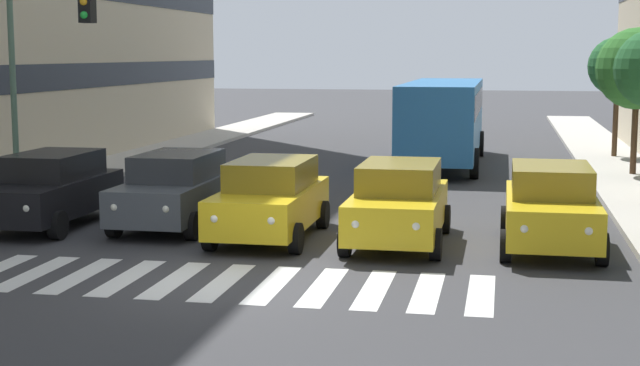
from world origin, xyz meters
name	(u,v)px	position (x,y,z in m)	size (l,w,h in m)	color
ground_plane	(223,282)	(0.00, 0.00, 0.00)	(180.00, 180.00, 0.00)	#38383A
crosswalk_markings	(223,282)	(0.00, 0.00, 0.00)	(9.45, 2.80, 0.01)	silver
car_0	(551,206)	(-5.80, -4.13, 0.89)	(2.02, 4.44, 1.72)	gold
car_1	(399,203)	(-2.66, -4.00, 0.89)	(2.02, 4.44, 1.72)	gold
car_2	(270,198)	(0.15, -4.06, 0.89)	(2.02, 4.44, 1.72)	gold
car_3	(176,189)	(2.64, -4.99, 0.89)	(2.02, 4.44, 1.72)	#474C51
car_4	(51,189)	(5.53, -4.49, 0.89)	(2.02, 4.44, 1.72)	black
bus_behind_traffic	(444,114)	(-2.66, -18.62, 1.86)	(2.78, 10.50, 3.00)	#286BAD
street_lamp_right	(32,35)	(7.44, -7.52, 4.50)	(3.49, 0.28, 6.98)	#4C6B56
street_tree_2	(637,69)	(-8.95, -16.03, 3.53)	(2.62, 2.62, 4.70)	#513823
street_tree_3	(618,67)	(-8.95, -21.45, 3.52)	(2.21, 2.21, 4.50)	#513823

